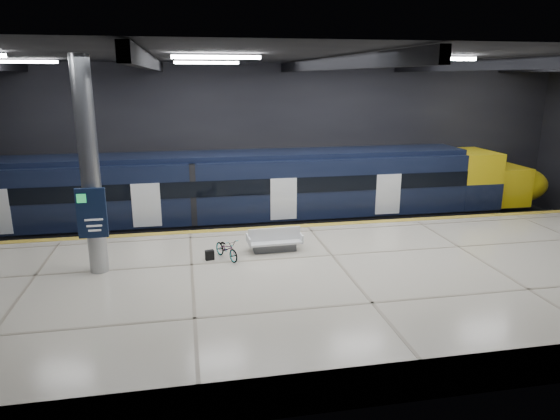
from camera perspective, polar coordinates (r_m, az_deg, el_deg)
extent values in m
plane|color=black|center=(19.46, 5.02, -7.19)|extent=(30.00, 30.00, 0.00)
cube|color=black|center=(26.01, 0.41, 7.65)|extent=(30.00, 0.10, 8.00)
cube|color=black|center=(11.09, 16.78, -3.14)|extent=(30.00, 0.10, 8.00)
cube|color=black|center=(18.03, 5.63, 17.06)|extent=(30.00, 16.00, 0.10)
cube|color=black|center=(17.33, -14.60, 15.93)|extent=(0.25, 16.00, 0.40)
cube|color=black|center=(18.03, 5.61, 16.27)|extent=(0.25, 16.00, 0.40)
cube|color=black|center=(20.53, 22.49, 15.08)|extent=(0.25, 16.00, 0.40)
cube|color=white|center=(15.35, -7.28, 16.94)|extent=(2.60, 0.18, 0.10)
cube|color=white|center=(17.29, 17.57, 16.16)|extent=(2.60, 0.18, 0.10)
cube|color=white|center=(22.13, -27.47, 14.81)|extent=(2.60, 0.18, 0.10)
cube|color=white|center=(21.33, -8.40, 16.33)|extent=(2.60, 0.18, 0.10)
cube|color=white|center=(22.77, 10.23, 16.16)|extent=(2.60, 0.18, 0.10)
cube|color=white|center=(26.08, 25.26, 14.84)|extent=(2.60, 0.18, 0.10)
cube|color=beige|center=(17.04, 7.37, -8.57)|extent=(30.00, 11.00, 1.10)
cube|color=gold|center=(21.59, 3.11, -1.77)|extent=(30.00, 0.40, 0.01)
cube|color=gray|center=(23.78, 1.91, -2.76)|extent=(30.00, 0.08, 0.16)
cube|color=gray|center=(25.12, 1.18, -1.77)|extent=(30.00, 0.08, 0.16)
cube|color=black|center=(23.82, -7.36, -1.66)|extent=(24.00, 2.58, 0.80)
cube|color=black|center=(23.38, -7.51, 2.51)|extent=(24.00, 2.80, 2.75)
cube|color=black|center=(23.11, -7.63, 6.13)|extent=(24.00, 2.30, 0.24)
cube|color=black|center=(21.95, -7.30, 2.43)|extent=(24.00, 0.04, 0.70)
cube|color=white|center=(22.45, 0.41, 1.27)|extent=(1.20, 0.05, 1.90)
cube|color=gold|center=(27.36, 20.84, 3.47)|extent=(2.00, 2.80, 2.75)
ellipsoid|color=gold|center=(28.89, 25.16, 2.63)|extent=(3.60, 2.52, 1.90)
cube|color=black|center=(27.49, 21.41, 3.84)|extent=(1.60, 2.38, 0.80)
cube|color=#595B60|center=(18.45, -0.63, -4.25)|extent=(1.57, 0.54, 0.29)
cube|color=white|center=(18.38, -0.63, -3.60)|extent=(1.97, 0.89, 0.08)
cube|color=white|center=(18.29, -0.63, -2.79)|extent=(1.94, 0.14, 0.49)
cube|color=white|center=(18.17, -3.63, -3.46)|extent=(0.09, 0.83, 0.29)
cube|color=white|center=(18.56, 2.30, -3.04)|extent=(0.09, 0.83, 0.29)
imported|color=#99999E|center=(17.70, -6.12, -4.41)|extent=(1.07, 1.50, 0.75)
cube|color=black|center=(17.73, -8.04, -5.12)|extent=(0.33, 0.24, 0.35)
cylinder|color=#9EA0A5|center=(16.80, -20.91, 4.48)|extent=(0.60, 0.60, 6.90)
cube|color=#0F1B37|center=(16.68, -20.72, -0.33)|extent=(0.90, 0.12, 1.60)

